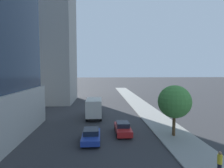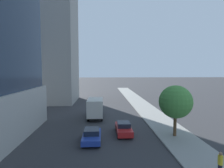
% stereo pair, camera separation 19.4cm
% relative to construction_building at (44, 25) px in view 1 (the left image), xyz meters
% --- Properties ---
extents(sidewalk, '(4.48, 120.00, 0.15)m').
position_rel_construction_building_xyz_m(sidewalk, '(22.30, -27.23, -18.68)').
color(sidewalk, gray).
rests_on(sidewalk, ground).
extents(construction_building, '(19.57, 13.86, 44.79)m').
position_rel_construction_building_xyz_m(construction_building, '(0.00, 0.00, 0.00)').
color(construction_building, '#9E9B93').
rests_on(construction_building, ground).
extents(street_tree, '(3.83, 3.83, 5.94)m').
position_rel_construction_building_xyz_m(street_tree, '(22.10, -25.30, -14.59)').
color(street_tree, brown).
rests_on(street_tree, sidewalk).
extents(car_blue, '(1.94, 4.10, 1.42)m').
position_rel_construction_building_xyz_m(car_blue, '(12.45, -26.25, -18.04)').
color(car_blue, '#233D9E').
rests_on(car_blue, ground).
extents(car_red, '(1.81, 4.31, 1.47)m').
position_rel_construction_building_xyz_m(car_red, '(16.21, -24.00, -18.05)').
color(car_red, red).
rests_on(car_red, ground).
extents(box_truck, '(2.41, 6.75, 3.23)m').
position_rel_construction_building_xyz_m(box_truck, '(12.45, -16.18, -16.95)').
color(box_truck, silver).
rests_on(box_truck, ground).
extents(pedestrian_yellow_shirt, '(0.34, 0.34, 1.80)m').
position_rel_construction_building_xyz_m(pedestrian_yellow_shirt, '(22.12, -33.47, -17.68)').
color(pedestrian_yellow_shirt, black).
rests_on(pedestrian_yellow_shirt, sidewalk).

